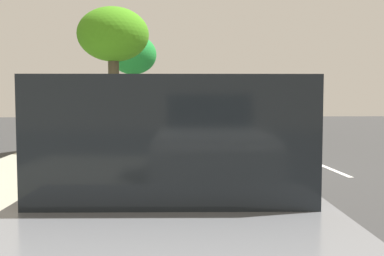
{
  "coord_description": "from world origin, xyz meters",
  "views": [
    {
      "loc": [
        1.3,
        12.43,
        1.85
      ],
      "look_at": [
        0.55,
        1.71,
        1.14
      ],
      "focal_mm": 41.26,
      "sensor_mm": 36.0,
      "label": 1
    }
  ],
  "objects_px": {
    "parked_suv_grey_mid": "(177,191)",
    "bicycle_at_curb": "(147,156)",
    "parked_sedan_black_nearest": "(165,119)",
    "street_tree_near_cyclist": "(133,56)",
    "parked_suv_tan_second": "(167,122)",
    "cyclist_with_backpack": "(139,131)",
    "fire_hydrant": "(114,148)",
    "street_tree_mid_block": "(113,37)"
  },
  "relations": [
    {
      "from": "parked_suv_grey_mid",
      "to": "fire_hydrant",
      "type": "bearing_deg",
      "value": -79.84
    },
    {
      "from": "street_tree_near_cyclist",
      "to": "parked_suv_grey_mid",
      "type": "bearing_deg",
      "value": 94.53
    },
    {
      "from": "parked_suv_grey_mid",
      "to": "bicycle_at_curb",
      "type": "relative_size",
      "value": 3.67
    },
    {
      "from": "parked_suv_tan_second",
      "to": "street_tree_near_cyclist",
      "type": "xyz_separation_m",
      "value": [
        1.86,
        -10.55,
        3.35
      ]
    },
    {
      "from": "parked_sedan_black_nearest",
      "to": "street_tree_near_cyclist",
      "type": "relative_size",
      "value": 0.81
    },
    {
      "from": "parked_sedan_black_nearest",
      "to": "cyclist_with_backpack",
      "type": "relative_size",
      "value": 2.69
    },
    {
      "from": "bicycle_at_curb",
      "to": "fire_hydrant",
      "type": "relative_size",
      "value": 1.56
    },
    {
      "from": "street_tree_mid_block",
      "to": "bicycle_at_curb",
      "type": "bearing_deg",
      "value": 106.76
    },
    {
      "from": "parked_suv_tan_second",
      "to": "fire_hydrant",
      "type": "height_order",
      "value": "parked_suv_tan_second"
    },
    {
      "from": "cyclist_with_backpack",
      "to": "street_tree_mid_block",
      "type": "distance_m",
      "value": 4.95
    },
    {
      "from": "cyclist_with_backpack",
      "to": "street_tree_mid_block",
      "type": "xyz_separation_m",
      "value": [
        1.05,
        -3.8,
        3.0
      ]
    },
    {
      "from": "bicycle_at_curb",
      "to": "street_tree_mid_block",
      "type": "relative_size",
      "value": 0.27
    },
    {
      "from": "bicycle_at_curb",
      "to": "cyclist_with_backpack",
      "type": "bearing_deg",
      "value": -62.95
    },
    {
      "from": "parked_suv_tan_second",
      "to": "parked_suv_grey_mid",
      "type": "xyz_separation_m",
      "value": [
        0.08,
        11.94,
        0.0
      ]
    },
    {
      "from": "parked_suv_grey_mid",
      "to": "bicycle_at_curb",
      "type": "bearing_deg",
      "value": -86.11
    },
    {
      "from": "bicycle_at_curb",
      "to": "street_tree_mid_block",
      "type": "bearing_deg",
      "value": -73.24
    },
    {
      "from": "cyclist_with_backpack",
      "to": "street_tree_mid_block",
      "type": "bearing_deg",
      "value": -74.52
    },
    {
      "from": "cyclist_with_backpack",
      "to": "parked_suv_tan_second",
      "type": "bearing_deg",
      "value": -101.27
    },
    {
      "from": "bicycle_at_curb",
      "to": "cyclist_with_backpack",
      "type": "distance_m",
      "value": 0.8
    },
    {
      "from": "parked_sedan_black_nearest",
      "to": "parked_suv_grey_mid",
      "type": "height_order",
      "value": "parked_suv_grey_mid"
    },
    {
      "from": "parked_suv_tan_second",
      "to": "cyclist_with_backpack",
      "type": "height_order",
      "value": "parked_suv_tan_second"
    },
    {
      "from": "cyclist_with_backpack",
      "to": "street_tree_near_cyclist",
      "type": "height_order",
      "value": "street_tree_near_cyclist"
    },
    {
      "from": "parked_suv_tan_second",
      "to": "bicycle_at_curb",
      "type": "bearing_deg",
      "value": 82.57
    },
    {
      "from": "parked_suv_grey_mid",
      "to": "parked_sedan_black_nearest",
      "type": "bearing_deg",
      "value": -90.24
    },
    {
      "from": "parked_sedan_black_nearest",
      "to": "street_tree_near_cyclist",
      "type": "bearing_deg",
      "value": -41.15
    },
    {
      "from": "parked_sedan_black_nearest",
      "to": "cyclist_with_backpack",
      "type": "bearing_deg",
      "value": 86.41
    },
    {
      "from": "cyclist_with_backpack",
      "to": "parked_suv_grey_mid",
      "type": "bearing_deg",
      "value": 95.3
    },
    {
      "from": "parked_sedan_black_nearest",
      "to": "parked_suv_grey_mid",
      "type": "bearing_deg",
      "value": 89.76
    },
    {
      "from": "fire_hydrant",
      "to": "parked_sedan_black_nearest",
      "type": "bearing_deg",
      "value": -96.51
    },
    {
      "from": "street_tree_near_cyclist",
      "to": "cyclist_with_backpack",
      "type": "bearing_deg",
      "value": 94.11
    },
    {
      "from": "parked_suv_tan_second",
      "to": "fire_hydrant",
      "type": "relative_size",
      "value": 5.71
    },
    {
      "from": "parked_suv_tan_second",
      "to": "fire_hydrant",
      "type": "xyz_separation_m",
      "value": [
        1.49,
        4.12,
        -0.47
      ]
    },
    {
      "from": "parked_sedan_black_nearest",
      "to": "fire_hydrant",
      "type": "distance_m",
      "value": 13.13
    },
    {
      "from": "parked_suv_grey_mid",
      "to": "street_tree_near_cyclist",
      "type": "bearing_deg",
      "value": -85.47
    },
    {
      "from": "parked_sedan_black_nearest",
      "to": "fire_hydrant",
      "type": "height_order",
      "value": "parked_sedan_black_nearest"
    },
    {
      "from": "parked_suv_tan_second",
      "to": "cyclist_with_backpack",
      "type": "xyz_separation_m",
      "value": [
        0.81,
        4.08,
        -0.03
      ]
    },
    {
      "from": "street_tree_mid_block",
      "to": "parked_suv_grey_mid",
      "type": "bearing_deg",
      "value": 98.69
    },
    {
      "from": "cyclist_with_backpack",
      "to": "fire_hydrant",
      "type": "relative_size",
      "value": 1.96
    },
    {
      "from": "street_tree_mid_block",
      "to": "fire_hydrant",
      "type": "height_order",
      "value": "street_tree_mid_block"
    },
    {
      "from": "bicycle_at_curb",
      "to": "street_tree_near_cyclist",
      "type": "bearing_deg",
      "value": -85.16
    },
    {
      "from": "bicycle_at_curb",
      "to": "cyclist_with_backpack",
      "type": "height_order",
      "value": "cyclist_with_backpack"
    },
    {
      "from": "street_tree_near_cyclist",
      "to": "fire_hydrant",
      "type": "distance_m",
      "value": 15.17
    }
  ]
}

